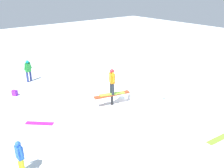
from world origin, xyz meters
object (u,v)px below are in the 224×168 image
rail_feature (112,96)px  loose_snowboard_white (183,118)px  bystander_green (28,70)px  backpack_on_snow (15,93)px  bystander_blue (20,156)px  loose_snowboard_lime (219,139)px  loose_snowboard_magenta (39,123)px  main_rider_on_rail (112,82)px

rail_feature → loose_snowboard_white: size_ratio=1.55×
bystander_green → loose_snowboard_white: 10.68m
backpack_on_snow → bystander_blue: bearing=-48.6°
loose_snowboard_lime → loose_snowboard_magenta: bearing=-41.8°
bystander_blue → loose_snowboard_white: (-7.80, 1.18, -0.75)m
main_rider_on_rail → backpack_on_snow: bearing=-30.6°
rail_feature → loose_snowboard_lime: (-1.54, 5.55, -0.54)m
bystander_green → loose_snowboard_white: size_ratio=1.13×
bystander_green → bystander_blue: bearing=-131.8°
bystander_green → backpack_on_snow: 2.46m
loose_snowboard_white → loose_snowboard_magenta: size_ratio=0.99×
loose_snowboard_magenta → backpack_on_snow: bearing=130.5°
loose_snowboard_white → backpack_on_snow: size_ratio=3.98×
bystander_blue → backpack_on_snow: bystander_blue is taller
bystander_green → loose_snowboard_lime: (-3.76, 11.94, -0.85)m
rail_feature → bystander_green: (2.23, -6.39, 0.31)m
bystander_green → loose_snowboard_white: bearing=-86.0°
bystander_green → loose_snowboard_magenta: bearing=-126.0°
main_rider_on_rail → bystander_green: bearing=-50.8°
bystander_blue → loose_snowboard_magenta: 3.52m
bystander_green → loose_snowboard_magenta: 6.12m
rail_feature → bystander_blue: 6.35m
main_rider_on_rail → loose_snowboard_lime: main_rider_on_rail is taller
rail_feature → main_rider_on_rail: size_ratio=1.44×
loose_snowboard_magenta → bystander_green: bearing=116.0°
loose_snowboard_white → backpack_on_snow: bearing=3.0°
loose_snowboard_lime → backpack_on_snow: backpack_on_snow is taller
loose_snowboard_white → loose_snowboard_magenta: (5.90, -4.06, 0.00)m
bystander_blue → backpack_on_snow: size_ratio=3.97×
rail_feature → bystander_green: bearing=-57.3°
loose_snowboard_white → loose_snowboard_lime: same height
rail_feature → backpack_on_snow: rail_feature is taller
bystander_green → loose_snowboard_lime: bearing=-91.1°
main_rider_on_rail → loose_snowboard_white: 4.15m
main_rider_on_rail → loose_snowboard_white: bearing=138.4°
loose_snowboard_white → rail_feature: bearing=-3.7°
loose_snowboard_white → loose_snowboard_magenta: 7.16m
main_rider_on_rail → bystander_blue: size_ratio=1.08×
rail_feature → loose_snowboard_lime: size_ratio=1.54×
loose_snowboard_magenta → loose_snowboard_lime: (-5.58, 6.17, 0.00)m
loose_snowboard_lime → backpack_on_snow: bearing=-56.2°
main_rider_on_rail → backpack_on_snow: size_ratio=4.29×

